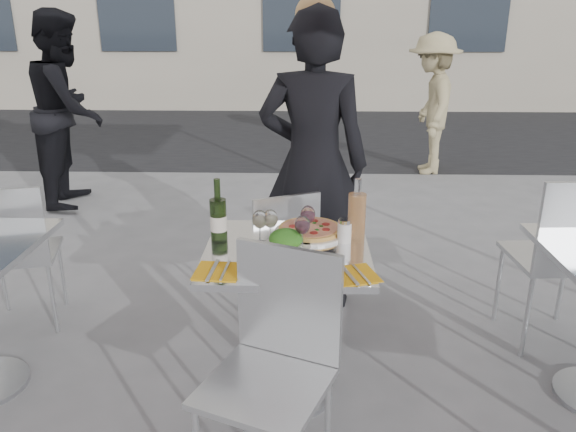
{
  "coord_description": "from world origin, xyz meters",
  "views": [
    {
      "loc": [
        0.07,
        -2.27,
        1.71
      ],
      "look_at": [
        0.0,
        0.15,
        0.85
      ],
      "focal_mm": 35.0,
      "sensor_mm": 36.0,
      "label": 1
    }
  ],
  "objects_px": {
    "salad_plate": "(286,240)",
    "pedestrian_a": "(67,110)",
    "carafe": "(357,216)",
    "napkin_right": "(353,275)",
    "pizza_far": "(310,230)",
    "main_table": "(287,292)",
    "wineglass_white_b": "(270,220)",
    "wineglass_red_b": "(308,216)",
    "napkin_left": "(218,271)",
    "pedestrian_b": "(431,104)",
    "side_chair_lfar": "(15,246)",
    "side_chair_rfar": "(565,250)",
    "wine_bottle": "(218,218)",
    "woman_diner": "(313,164)",
    "pizza_near": "(281,264)",
    "wineglass_white_a": "(260,220)",
    "chair_far": "(280,249)",
    "chair_near": "(276,352)",
    "sugar_shaker": "(345,231)",
    "wineglass_red_a": "(302,226)"
  },
  "relations": [
    {
      "from": "wine_bottle",
      "to": "napkin_right",
      "type": "height_order",
      "value": "wine_bottle"
    },
    {
      "from": "pizza_far",
      "to": "napkin_right",
      "type": "bearing_deg",
      "value": -69.59
    },
    {
      "from": "pedestrian_b",
      "to": "pedestrian_a",
      "type": "bearing_deg",
      "value": -66.56
    },
    {
      "from": "salad_plate",
      "to": "wine_bottle",
      "type": "height_order",
      "value": "wine_bottle"
    },
    {
      "from": "chair_far",
      "to": "wine_bottle",
      "type": "bearing_deg",
      "value": 40.39
    },
    {
      "from": "side_chair_rfar",
      "to": "pedestrian_a",
      "type": "height_order",
      "value": "pedestrian_a"
    },
    {
      "from": "salad_plate",
      "to": "napkin_right",
      "type": "xyz_separation_m",
      "value": [
        0.27,
        -0.27,
        -0.03
      ]
    },
    {
      "from": "side_chair_lfar",
      "to": "wineglass_white_b",
      "type": "distance_m",
      "value": 1.56
    },
    {
      "from": "pedestrian_a",
      "to": "salad_plate",
      "type": "height_order",
      "value": "pedestrian_a"
    },
    {
      "from": "salad_plate",
      "to": "napkin_right",
      "type": "height_order",
      "value": "salad_plate"
    },
    {
      "from": "wine_bottle",
      "to": "main_table",
      "type": "bearing_deg",
      "value": -13.96
    },
    {
      "from": "carafe",
      "to": "chair_far",
      "type": "bearing_deg",
      "value": 126.85
    },
    {
      "from": "chair_near",
      "to": "carafe",
      "type": "relative_size",
      "value": 3.19
    },
    {
      "from": "sugar_shaker",
      "to": "wineglass_red_b",
      "type": "xyz_separation_m",
      "value": [
        -0.17,
        0.04,
        0.06
      ]
    },
    {
      "from": "napkin_right",
      "to": "chair_near",
      "type": "bearing_deg",
      "value": -157.59
    },
    {
      "from": "main_table",
      "to": "pizza_far",
      "type": "bearing_deg",
      "value": 61.73
    },
    {
      "from": "side_chair_lfar",
      "to": "sugar_shaker",
      "type": "height_order",
      "value": "side_chair_lfar"
    },
    {
      "from": "pedestrian_b",
      "to": "wineglass_white_a",
      "type": "distance_m",
      "value": 4.37
    },
    {
      "from": "wine_bottle",
      "to": "wineglass_white_b",
      "type": "distance_m",
      "value": 0.23
    },
    {
      "from": "chair_far",
      "to": "napkin_right",
      "type": "xyz_separation_m",
      "value": [
        0.33,
        -0.86,
        0.26
      ]
    },
    {
      "from": "side_chair_lfar",
      "to": "side_chair_rfar",
      "type": "distance_m",
      "value": 2.94
    },
    {
      "from": "wineglass_white_b",
      "to": "wineglass_red_b",
      "type": "bearing_deg",
      "value": 19.19
    },
    {
      "from": "napkin_left",
      "to": "pizza_far",
      "type": "bearing_deg",
      "value": 52.73
    },
    {
      "from": "pizza_far",
      "to": "napkin_right",
      "type": "distance_m",
      "value": 0.48
    },
    {
      "from": "salad_plate",
      "to": "side_chair_lfar",
      "type": "bearing_deg",
      "value": 160.65
    },
    {
      "from": "side_chair_rfar",
      "to": "wineglass_white_a",
      "type": "relative_size",
      "value": 6.19
    },
    {
      "from": "pedestrian_a",
      "to": "wineglass_red_b",
      "type": "relative_size",
      "value": 11.33
    },
    {
      "from": "pizza_near",
      "to": "wineglass_white_a",
      "type": "height_order",
      "value": "wineglass_white_a"
    },
    {
      "from": "woman_diner",
      "to": "carafe",
      "type": "bearing_deg",
      "value": 110.17
    },
    {
      "from": "pedestrian_b",
      "to": "sugar_shaker",
      "type": "height_order",
      "value": "pedestrian_b"
    },
    {
      "from": "wineglass_white_b",
      "to": "wineglass_red_b",
      "type": "xyz_separation_m",
      "value": [
        0.17,
        0.06,
        0.0
      ]
    },
    {
      "from": "side_chair_lfar",
      "to": "pizza_far",
      "type": "relative_size",
      "value": 2.6
    },
    {
      "from": "salad_plate",
      "to": "pedestrian_a",
      "type": "bearing_deg",
      "value": 126.29
    },
    {
      "from": "side_chair_rfar",
      "to": "pizza_far",
      "type": "xyz_separation_m",
      "value": [
        -1.32,
        -0.25,
        0.19
      ]
    },
    {
      "from": "side_chair_rfar",
      "to": "pedestrian_a",
      "type": "distance_m",
      "value": 4.34
    },
    {
      "from": "pizza_far",
      "to": "wineglass_red_a",
      "type": "relative_size",
      "value": 2.14
    },
    {
      "from": "woman_diner",
      "to": "carafe",
      "type": "relative_size",
      "value": 6.14
    },
    {
      "from": "pedestrian_b",
      "to": "wineglass_red_b",
      "type": "relative_size",
      "value": 9.88
    },
    {
      "from": "salad_plate",
      "to": "sugar_shaker",
      "type": "height_order",
      "value": "sugar_shaker"
    },
    {
      "from": "chair_near",
      "to": "side_chair_rfar",
      "type": "height_order",
      "value": "side_chair_rfar"
    },
    {
      "from": "wineglass_red_b",
      "to": "main_table",
      "type": "bearing_deg",
      "value": -125.0
    },
    {
      "from": "carafe",
      "to": "napkin_right",
      "type": "xyz_separation_m",
      "value": [
        -0.04,
        -0.37,
        -0.11
      ]
    },
    {
      "from": "salad_plate",
      "to": "wineglass_red_b",
      "type": "bearing_deg",
      "value": 51.4
    },
    {
      "from": "salad_plate",
      "to": "wineglass_white_b",
      "type": "relative_size",
      "value": 1.4
    },
    {
      "from": "wineglass_red_a",
      "to": "wineglass_red_b",
      "type": "bearing_deg",
      "value": 79.86
    },
    {
      "from": "pedestrian_b",
      "to": "wine_bottle",
      "type": "distance_m",
      "value": 4.43
    },
    {
      "from": "pedestrian_a",
      "to": "wine_bottle",
      "type": "bearing_deg",
      "value": -154.36
    },
    {
      "from": "wineglass_white_a",
      "to": "main_table",
      "type": "bearing_deg",
      "value": -26.67
    },
    {
      "from": "chair_far",
      "to": "salad_plate",
      "type": "xyz_separation_m",
      "value": [
        0.05,
        -0.59,
        0.29
      ]
    },
    {
      "from": "pedestrian_a",
      "to": "pizza_far",
      "type": "xyz_separation_m",
      "value": [
        2.23,
        -2.71,
        -0.13
      ]
    }
  ]
}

